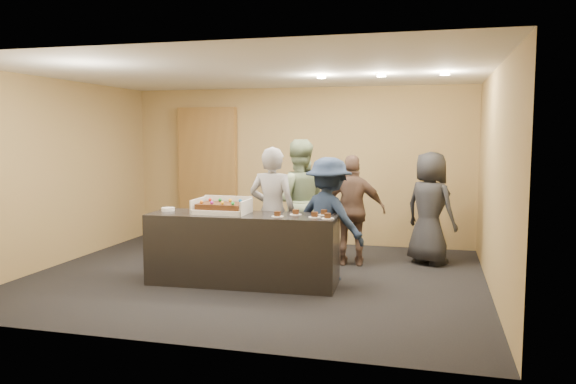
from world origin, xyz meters
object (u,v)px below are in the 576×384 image
object	(u,v)px
sheet_cake	(222,206)
plate_stack	(168,209)
cake_box	(223,209)
serving_counter	(243,249)
person_dark_suit	(430,208)
person_sage_man	(298,202)
storage_cabinet	(208,174)
person_server_grey	(272,212)
person_navy_man	(329,219)
person_brown_extra	(353,210)

from	to	relation	value
sheet_cake	plate_stack	xyz separation A→B (m)	(-0.77, 0.03, -0.08)
cake_box	serving_counter	bearing A→B (deg)	-5.20
serving_counter	person_dark_suit	bearing A→B (deg)	34.80
person_sage_man	person_dark_suit	size ratio (longest dim) A/B	1.11
sheet_cake	plate_stack	world-z (taller)	sheet_cake
person_sage_man	serving_counter	bearing A→B (deg)	56.01
storage_cabinet	cake_box	xyz separation A→B (m)	(1.36, -2.76, -0.24)
serving_counter	storage_cabinet	bearing A→B (deg)	117.78
person_server_grey	cake_box	bearing A→B (deg)	39.83
cake_box	person_sage_man	bearing A→B (deg)	61.92
cake_box	person_dark_suit	xyz separation A→B (m)	(2.57, 1.73, -0.12)
sheet_cake	cake_box	bearing A→B (deg)	89.08
sheet_cake	person_dark_suit	bearing A→B (deg)	34.31
storage_cabinet	person_server_grey	distance (m)	3.02
person_sage_man	person_navy_man	distance (m)	1.04
serving_counter	plate_stack	world-z (taller)	plate_stack
person_sage_man	person_brown_extra	world-z (taller)	person_sage_man
person_brown_extra	storage_cabinet	bearing A→B (deg)	-32.70
storage_cabinet	person_brown_extra	world-z (taller)	storage_cabinet
person_brown_extra	person_dark_suit	xyz separation A→B (m)	(1.08, 0.37, 0.02)
cake_box	person_brown_extra	distance (m)	2.02
serving_counter	plate_stack	size ratio (longest dim) A/B	13.87
plate_stack	person_sage_man	xyz separation A→B (m)	(1.45, 1.28, -0.01)
sheet_cake	person_brown_extra	bearing A→B (deg)	43.08
serving_counter	cake_box	distance (m)	0.57
person_navy_man	serving_counter	bearing A→B (deg)	52.20
cake_box	person_navy_man	xyz separation A→B (m)	(1.29, 0.45, -0.14)
person_brown_extra	person_dark_suit	size ratio (longest dim) A/B	0.97
plate_stack	person_sage_man	size ratio (longest dim) A/B	0.09
storage_cabinet	sheet_cake	size ratio (longest dim) A/B	4.10
cake_box	person_navy_man	size ratio (longest dim) A/B	0.42
serving_counter	sheet_cake	xyz separation A→B (m)	(-0.28, -0.00, 0.55)
serving_counter	person_dark_suit	xyz separation A→B (m)	(2.29, 1.75, 0.38)
person_server_grey	person_brown_extra	bearing A→B (deg)	-133.46
storage_cabinet	person_sage_man	distance (m)	2.53
sheet_cake	person_server_grey	xyz separation A→B (m)	(0.54, 0.45, -0.13)
person_sage_man	person_navy_man	xyz separation A→B (m)	(0.61, -0.83, -0.11)
serving_counter	person_brown_extra	xyz separation A→B (m)	(1.21, 1.39, 0.35)
plate_stack	person_dark_suit	distance (m)	3.75
person_server_grey	person_navy_man	size ratio (longest dim) A/B	1.08
serving_counter	person_navy_man	xyz separation A→B (m)	(1.02, 0.48, 0.35)
sheet_cake	person_brown_extra	world-z (taller)	person_brown_extra
person_server_grey	person_sage_man	xyz separation A→B (m)	(0.14, 0.86, 0.04)
serving_counter	person_server_grey	distance (m)	0.67
person_navy_man	person_dark_suit	size ratio (longest dim) A/B	0.97
cake_box	plate_stack	xyz separation A→B (m)	(-0.77, 0.00, -0.02)
storage_cabinet	sheet_cake	distance (m)	3.10
sheet_cake	person_navy_man	distance (m)	1.39
serving_counter	sheet_cake	world-z (taller)	sheet_cake
cake_box	plate_stack	world-z (taller)	cake_box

